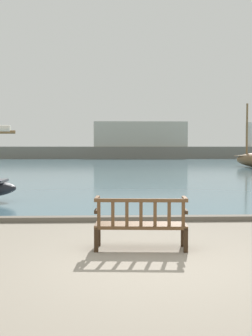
# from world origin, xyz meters

# --- Properties ---
(ground_plane) EXTENTS (160.00, 160.00, 0.00)m
(ground_plane) POSITION_xyz_m (0.00, 0.00, 0.00)
(ground_plane) COLOR gray
(harbor_water) EXTENTS (100.00, 80.00, 0.08)m
(harbor_water) POSITION_xyz_m (0.00, 44.00, 0.04)
(harbor_water) COLOR slate
(harbor_water) RESTS_ON ground
(quay_edge_kerb) EXTENTS (40.00, 0.30, 0.12)m
(quay_edge_kerb) POSITION_xyz_m (0.00, 3.85, 0.06)
(quay_edge_kerb) COLOR #675F54
(quay_edge_kerb) RESTS_ON ground
(park_bench) EXTENTS (1.63, 0.61, 0.92)m
(park_bench) POSITION_xyz_m (-0.13, 0.97, 0.47)
(park_bench) COLOR #322113
(park_bench) RESTS_ON ground
(far_breakwater) EXTENTS (48.61, 2.40, 5.91)m
(far_breakwater) POSITION_xyz_m (1.58, 60.26, 2.00)
(far_breakwater) COLOR slate
(far_breakwater) RESTS_ON ground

